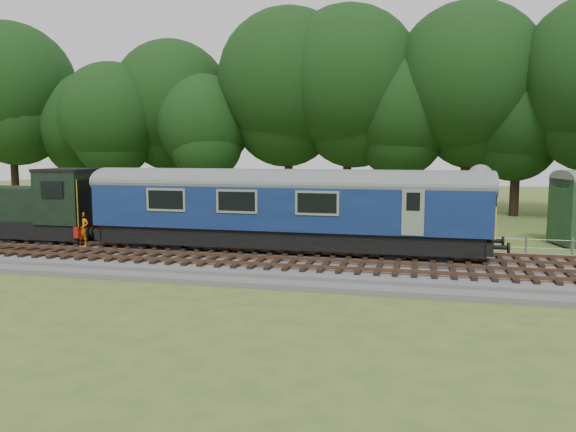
# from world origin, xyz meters

# --- Properties ---
(ground) EXTENTS (120.00, 120.00, 0.00)m
(ground) POSITION_xyz_m (0.00, 0.00, 0.00)
(ground) COLOR #3F6224
(ground) RESTS_ON ground
(ballast) EXTENTS (70.00, 7.00, 0.35)m
(ballast) POSITION_xyz_m (0.00, 0.00, 0.17)
(ballast) COLOR #4C4C4F
(ballast) RESTS_ON ground
(track_north) EXTENTS (67.20, 2.40, 0.21)m
(track_north) POSITION_xyz_m (0.00, 1.40, 0.42)
(track_north) COLOR black
(track_north) RESTS_ON ballast
(track_south) EXTENTS (67.20, 2.40, 0.21)m
(track_south) POSITION_xyz_m (0.00, -1.60, 0.42)
(track_south) COLOR black
(track_south) RESTS_ON ballast
(fence) EXTENTS (64.00, 0.12, 1.00)m
(fence) POSITION_xyz_m (0.00, 4.50, 0.00)
(fence) COLOR #6B6054
(fence) RESTS_ON ground
(tree_line) EXTENTS (70.00, 8.00, 18.00)m
(tree_line) POSITION_xyz_m (0.00, 22.00, 0.00)
(tree_line) COLOR black
(tree_line) RESTS_ON ground
(dmu_railcar) EXTENTS (18.05, 2.86, 3.88)m
(dmu_railcar) POSITION_xyz_m (1.06, 1.40, 2.61)
(dmu_railcar) COLOR black
(dmu_railcar) RESTS_ON ground
(shunter_loco) EXTENTS (8.92, 2.60, 3.38)m
(shunter_loco) POSITION_xyz_m (-12.87, 1.40, 1.97)
(shunter_loco) COLOR black
(shunter_loco) RESTS_ON ground
(worker) EXTENTS (0.68, 0.51, 1.69)m
(worker) POSITION_xyz_m (-8.86, 0.50, 1.19)
(worker) COLOR orange
(worker) RESTS_ON ballast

